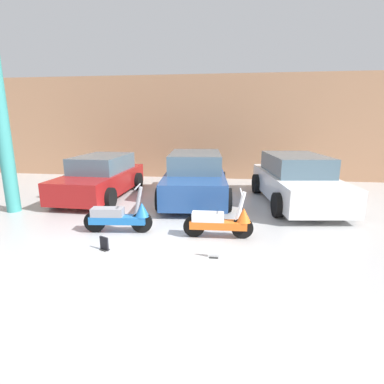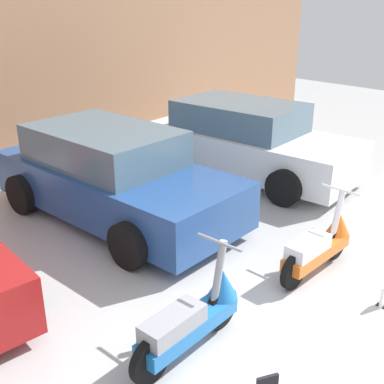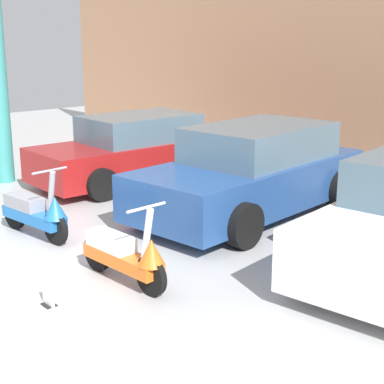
% 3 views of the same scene
% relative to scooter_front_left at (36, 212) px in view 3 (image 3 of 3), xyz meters
% --- Properties ---
extents(wall_back, '(19.60, 0.12, 4.10)m').
position_rel_scooter_front_left_xyz_m(wall_back, '(0.74, 6.46, 1.68)').
color(wall_back, tan).
rests_on(wall_back, ground_plane).
extents(scooter_front_left, '(1.48, 0.53, 1.04)m').
position_rel_scooter_front_left_xyz_m(scooter_front_left, '(0.00, 0.00, 0.00)').
color(scooter_front_left, black).
rests_on(scooter_front_left, ground_plane).
extents(scooter_front_right, '(1.44, 0.52, 1.01)m').
position_rel_scooter_front_left_xyz_m(scooter_front_right, '(2.15, -0.01, -0.01)').
color(scooter_front_right, black).
rests_on(scooter_front_right, ground_plane).
extents(car_rear_left, '(1.89, 3.80, 1.28)m').
position_rel_scooter_front_left_xyz_m(car_rear_left, '(-1.76, 2.97, 0.24)').
color(car_rear_left, maroon).
rests_on(car_rear_left, ground_plane).
extents(car_rear_center, '(2.29, 4.26, 1.40)m').
position_rel_scooter_front_left_xyz_m(car_rear_center, '(1.22, 3.10, 0.30)').
color(car_rear_center, navy).
rests_on(car_rear_center, ground_plane).
extents(placard_near_right_scooter, '(0.20, 0.12, 0.26)m').
position_rel_scooter_front_left_xyz_m(placard_near_right_scooter, '(2.07, -0.95, -0.25)').
color(placard_near_right_scooter, black).
rests_on(placard_near_right_scooter, ground_plane).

